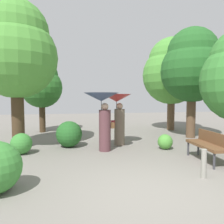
{
  "coord_description": "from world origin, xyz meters",
  "views": [
    {
      "loc": [
        -1.46,
        -3.86,
        1.83
      ],
      "look_at": [
        0.0,
        3.81,
        1.29
      ],
      "focal_mm": 34.65,
      "sensor_mm": 36.0,
      "label": 1
    }
  ],
  "objects": [
    {
      "name": "park_bench",
      "position": [
        2.37,
        1.58,
        0.51
      ],
      "size": [
        0.56,
        1.52,
        0.83
      ],
      "rotation": [
        0.0,
        0.0,
        -1.62
      ],
      "color": "#38383D",
      "rests_on": "ground"
    },
    {
      "name": "bush_behind_bench",
      "position": [
        -3.04,
        3.39,
        0.34
      ],
      "size": [
        0.68,
        0.68,
        0.68
      ],
      "primitive_type": "sphere",
      "color": "#387F33",
      "rests_on": "ground"
    },
    {
      "name": "person_right",
      "position": [
        0.27,
        4.08,
        1.37
      ],
      "size": [
        1.09,
        1.09,
        1.94
      ],
      "rotation": [
        0.0,
        0.0,
        1.61
      ],
      "color": "#6B5B4C",
      "rests_on": "ground"
    },
    {
      "name": "tree_near_right",
      "position": [
        3.97,
        7.25,
        3.25
      ],
      "size": [
        3.15,
        3.15,
        5.06
      ],
      "color": "brown",
      "rests_on": "ground"
    },
    {
      "name": "bush_path_left",
      "position": [
        1.77,
        3.15,
        0.26
      ],
      "size": [
        0.52,
        0.52,
        0.52
      ],
      "primitive_type": "sphere",
      "color": "#4C9338",
      "rests_on": "ground"
    },
    {
      "name": "tree_near_left",
      "position": [
        -3.32,
        4.27,
        3.47
      ],
      "size": [
        2.85,
        2.85,
        5.2
      ],
      "color": "#42301E",
      "rests_on": "ground"
    },
    {
      "name": "tree_mid_right",
      "position": [
        3.84,
        4.99,
        3.23
      ],
      "size": [
        2.76,
        2.76,
        4.88
      ],
      "color": "brown",
      "rests_on": "ground"
    },
    {
      "name": "path_marker_post",
      "position": [
        1.47,
        0.45,
        0.33
      ],
      "size": [
        0.12,
        0.12,
        0.66
      ],
      "primitive_type": "cylinder",
      "color": "gray",
      "rests_on": "ground"
    },
    {
      "name": "person_left",
      "position": [
        -0.41,
        3.31,
        1.42
      ],
      "size": [
        1.17,
        1.17,
        1.97
      ],
      "rotation": [
        0.0,
        0.0,
        1.61
      ],
      "color": "#563338",
      "rests_on": "ground"
    },
    {
      "name": "tree_mid_left",
      "position": [
        -2.93,
        7.79,
        2.5
      ],
      "size": [
        2.09,
        2.09,
        3.76
      ],
      "color": "#42301E",
      "rests_on": "ground"
    },
    {
      "name": "bush_far_side",
      "position": [
        -1.54,
        4.12,
        0.47
      ],
      "size": [
        0.95,
        0.95,
        0.95
      ],
      "primitive_type": "sphere",
      "color": "#235B23",
      "rests_on": "ground"
    },
    {
      "name": "ground_plane",
      "position": [
        0.0,
        0.0,
        0.0
      ],
      "size": [
        40.0,
        40.0,
        0.0
      ],
      "primitive_type": "plane",
      "color": "slate"
    }
  ]
}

